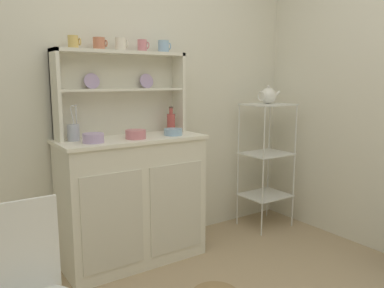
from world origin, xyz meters
name	(u,v)px	position (x,y,z in m)	size (l,w,h in m)	color
wall_back	(120,89)	(0.00, 1.62, 1.25)	(3.84, 0.05, 2.50)	silver
hutch_cabinet	(133,198)	(-0.04, 1.37, 0.47)	(1.03, 0.45, 0.92)	silver
hutch_shelf_unit	(120,86)	(-0.04, 1.53, 1.28)	(0.96, 0.18, 0.60)	silver
bakers_rack	(266,151)	(1.25, 1.32, 0.69)	(0.40, 0.34, 1.11)	silver
wire_chair	(26,288)	(-0.95, 0.42, 0.52)	(0.36, 0.36, 0.85)	white
cup_gold_0	(73,42)	(-0.38, 1.49, 1.56)	(0.08, 0.07, 0.08)	#DBB760
cup_terracotta_1	(99,44)	(-0.20, 1.49, 1.56)	(0.09, 0.08, 0.08)	#C67556
cup_cream_2	(121,44)	(-0.04, 1.49, 1.57)	(0.09, 0.07, 0.09)	silver
cup_rose_3	(142,46)	(0.13, 1.49, 1.56)	(0.08, 0.07, 0.09)	#D17A84
cup_sky_4	(164,47)	(0.30, 1.49, 1.57)	(0.10, 0.08, 0.09)	#8EB2D1
bowl_mixing_large	(93,138)	(-0.34, 1.29, 0.95)	(0.14, 0.14, 0.06)	#B79ECC
bowl_floral_medium	(136,134)	(-0.04, 1.29, 0.95)	(0.14, 0.14, 0.06)	#D17A84
bowl_cream_small	(173,132)	(0.26, 1.29, 0.94)	(0.13, 0.13, 0.05)	#8EB2D1
jam_bottle	(171,122)	(0.34, 1.45, 1.00)	(0.06, 0.06, 0.20)	#B74C47
utensil_jar	(73,132)	(-0.42, 1.45, 0.98)	(0.08, 0.08, 0.24)	#B2B7C6
porcelain_teapot	(268,96)	(1.25, 1.32, 1.18)	(0.23, 0.14, 0.16)	white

